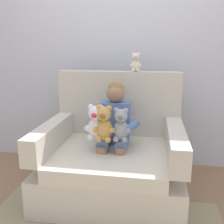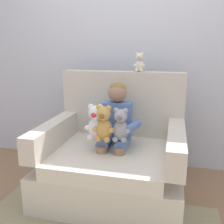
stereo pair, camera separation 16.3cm
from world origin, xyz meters
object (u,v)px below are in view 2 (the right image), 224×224
armchair (114,159)px  plush_grey (121,126)px  plush_honey (104,124)px  plush_white (96,123)px  seated_child (116,123)px  plush_cream_on_backrest (139,63)px

armchair → plush_grey: size_ratio=4.29×
plush_honey → plush_white: bearing=147.4°
seated_child → plush_honey: size_ratio=2.67×
armchair → plush_honey: bearing=-109.0°
seated_child → plush_honey: seated_child is taller
plush_white → plush_honey: 0.08m
plush_cream_on_backrest → plush_grey: bearing=-96.7°
armchair → seated_child: bearing=79.2°
plush_cream_on_backrest → armchair: bearing=-111.5°
armchair → plush_honey: armchair is taller
plush_white → plush_grey: bearing=9.9°
plush_white → armchair: bearing=54.2°
armchair → plush_cream_on_backrest: bearing=66.4°
plush_honey → plush_cream_on_backrest: size_ratio=1.66×
armchair → plush_cream_on_backrest: (0.16, 0.37, 0.85)m
plush_white → plush_honey: (0.08, -0.02, 0.00)m
armchair → seated_child: armchair is taller
plush_white → plush_grey: plush_white is taller
plush_grey → armchair: bearing=119.6°
plush_white → plush_honey: size_ratio=0.99×
seated_child → plush_grey: (0.08, -0.16, 0.03)m
plush_white → plush_honey: bearing=-7.6°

